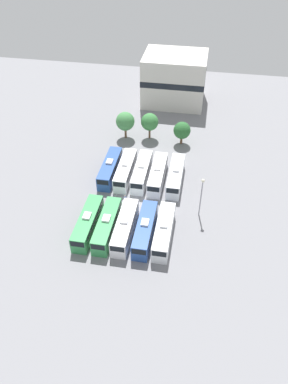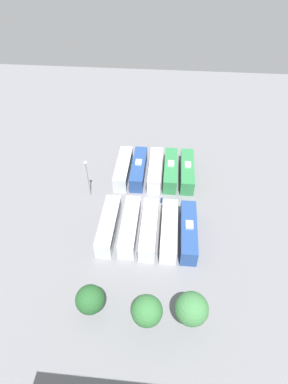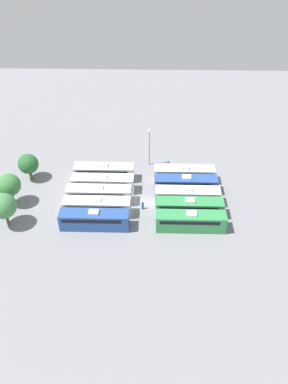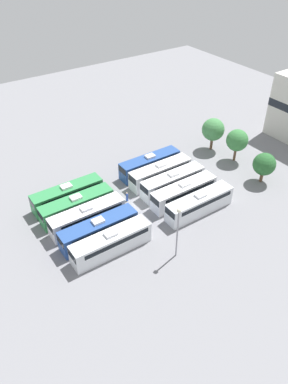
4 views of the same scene
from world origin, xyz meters
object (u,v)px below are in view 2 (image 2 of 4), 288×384
at_px(tree_2, 90,300).
at_px(light_pole, 87,173).
at_px(bus_8, 130,225).
at_px(bus_6, 169,229).
at_px(bus_7, 149,228).
at_px(tree_0, 192,309).
at_px(bus_1, 170,170).
at_px(bus_2, 155,169).
at_px(bus_9, 109,225).
at_px(bus_0, 187,171).
at_px(tree_1, 147,311).
at_px(worker_person, 162,200).
at_px(bus_5, 188,231).
at_px(bus_4, 123,168).
at_px(bus_3, 139,168).

bearing_deg(tree_2, light_pole, -76.50).
xyz_separation_m(bus_8, tree_2, (3.23, 14.02, 1.71)).
xyz_separation_m(bus_6, bus_7, (3.24, 0.06, 0.00)).
relative_size(bus_6, tree_0, 1.79).
bearing_deg(bus_1, bus_2, 2.62).
bearing_deg(bus_9, bus_0, -130.42).
relative_size(bus_6, tree_1, 1.84).
distance_m(bus_0, light_pole, 19.68).
height_order(bus_9, light_pole, light_pole).
bearing_deg(bus_0, bus_8, 57.80).
relative_size(bus_8, bus_9, 1.00).
height_order(bus_0, bus_8, same).
distance_m(bus_2, worker_person, 7.88).
bearing_deg(tree_0, bus_8, -56.76).
xyz_separation_m(bus_5, bus_7, (6.37, -0.01, 0.00)).
height_order(bus_7, tree_2, tree_2).
distance_m(bus_4, tree_2, 28.85).
xyz_separation_m(bus_8, bus_9, (3.48, 0.16, 0.00)).
bearing_deg(bus_4, light_pole, 50.61).
distance_m(bus_6, bus_7, 3.24).
xyz_separation_m(light_pole, tree_1, (-12.66, 23.40, -1.31)).
bearing_deg(light_pole, bus_4, -129.39).
distance_m(bus_1, tree_2, 30.66).
distance_m(bus_2, bus_8, 15.30).
bearing_deg(bus_3, bus_0, -179.06).
xyz_separation_m(bus_3, worker_person, (-5.00, 7.61, -0.90)).
distance_m(bus_2, bus_6, 15.54).
xyz_separation_m(bus_3, bus_9, (3.36, 15.08, 0.00)).
height_order(bus_6, tree_2, tree_2).
bearing_deg(bus_2, tree_2, 77.46).
bearing_deg(tree_0, bus_3, -71.93).
bearing_deg(tree_0, tree_2, -1.79).
distance_m(bus_9, tree_2, 13.97).
height_order(tree_1, tree_2, tree_1).
relative_size(bus_4, bus_9, 1.00).
bearing_deg(bus_6, bus_0, -101.40).
bearing_deg(bus_5, bus_9, -0.69).
relative_size(bus_0, bus_3, 1.00).
height_order(bus_1, tree_0, tree_0).
bearing_deg(bus_8, bus_7, 174.48).
bearing_deg(bus_6, bus_1, -89.31).
xyz_separation_m(bus_0, bus_8, (9.49, 15.08, 0.00)).
distance_m(bus_8, bus_9, 3.48).
bearing_deg(worker_person, bus_8, 56.30).
bearing_deg(bus_8, bus_4, -77.75).
distance_m(bus_2, tree_0, 30.13).
bearing_deg(bus_9, bus_4, -91.04).
bearing_deg(bus_4, bus_9, 88.96).
relative_size(bus_6, bus_7, 1.00).
distance_m(bus_4, bus_7, 16.38).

